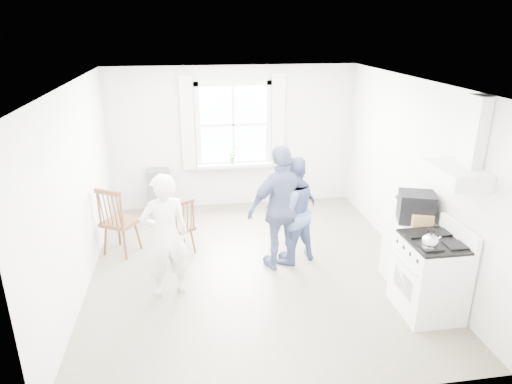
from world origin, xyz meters
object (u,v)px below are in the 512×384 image
(gas_stove, at_px, (430,276))
(windsor_chair_b, at_px, (114,215))
(windsor_chair_a, at_px, (182,222))
(person_right, at_px, (282,208))
(low_cabinet, at_px, (408,250))
(stereo_stack, at_px, (416,207))
(person_mid, at_px, (291,211))
(person_left, at_px, (165,236))

(gas_stove, xyz_separation_m, windsor_chair_b, (-3.87, 2.02, 0.18))
(windsor_chair_a, distance_m, person_right, 1.52)
(low_cabinet, height_order, windsor_chair_b, windsor_chair_b)
(person_right, bearing_deg, stereo_stack, 138.29)
(windsor_chair_a, xyz_separation_m, person_mid, (1.54, -0.41, 0.25))
(gas_stove, relative_size, windsor_chair_b, 1.04)
(gas_stove, height_order, stereo_stack, stereo_stack)
(windsor_chair_b, bearing_deg, low_cabinet, -18.55)
(windsor_chair_b, height_order, person_right, person_right)
(person_left, height_order, person_right, person_right)
(windsor_chair_b, distance_m, person_left, 1.40)
(gas_stove, relative_size, person_left, 0.69)
(windsor_chair_a, bearing_deg, person_left, -100.62)
(windsor_chair_b, distance_m, person_mid, 2.58)
(gas_stove, xyz_separation_m, person_right, (-1.51, 1.36, 0.40))
(person_left, bearing_deg, stereo_stack, 162.96)
(windsor_chair_a, bearing_deg, gas_stove, -33.21)
(gas_stove, height_order, person_right, person_right)
(windsor_chair_a, height_order, person_left, person_left)
(windsor_chair_a, height_order, person_right, person_right)
(stereo_stack, height_order, person_mid, person_mid)
(windsor_chair_a, distance_m, person_mid, 1.61)
(person_right, bearing_deg, low_cabinet, 139.55)
(stereo_stack, bearing_deg, windsor_chair_a, 157.38)
(person_right, bearing_deg, windsor_chair_b, -33.24)
(person_left, relative_size, person_right, 0.92)
(gas_stove, relative_size, low_cabinet, 1.24)
(gas_stove, bearing_deg, low_cabinet, 84.32)
(stereo_stack, bearing_deg, person_right, 155.94)
(stereo_stack, xyz_separation_m, person_right, (-1.58, 0.71, -0.20))
(stereo_stack, relative_size, person_left, 0.32)
(windsor_chair_b, xyz_separation_m, person_right, (2.36, -0.66, 0.23))
(gas_stove, distance_m, person_right, 2.07)
(windsor_chair_a, bearing_deg, person_mid, -15.07)
(low_cabinet, xyz_separation_m, windsor_chair_b, (-3.94, 1.32, 0.21))
(windsor_chair_b, xyz_separation_m, person_left, (0.78, -1.15, 0.16))
(low_cabinet, relative_size, windsor_chair_b, 0.83)
(gas_stove, distance_m, windsor_chair_b, 4.37)
(stereo_stack, relative_size, windsor_chair_b, 0.49)
(stereo_stack, bearing_deg, low_cabinet, 99.95)
(stereo_stack, distance_m, person_right, 1.75)
(low_cabinet, bearing_deg, person_right, 157.20)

